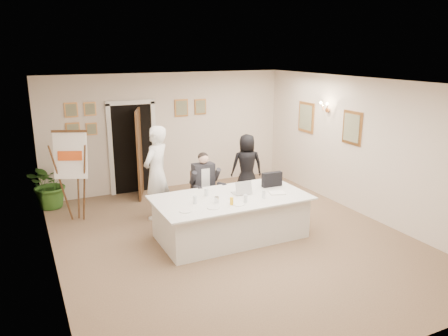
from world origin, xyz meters
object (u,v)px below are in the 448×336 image
object	(u,v)px
conference_table	(231,217)
standing_woman	(247,166)
oj_glass	(232,201)
potted_palm	(50,183)
seated_man	(204,185)
flip_chart	(74,181)
laptop	(241,186)
standing_man	(156,173)
steel_jug	(217,200)
paper_stack	(277,193)
laptop_bag	(272,179)

from	to	relation	value
conference_table	standing_woman	xyz separation A→B (m)	(1.36, 1.90, 0.34)
conference_table	oj_glass	world-z (taller)	oj_glass
potted_palm	oj_glass	xyz separation A→B (m)	(2.64, -3.48, 0.29)
seated_man	standing_woman	world-z (taller)	standing_woman
flip_chart	laptop	distance (m)	3.30
standing_man	steel_jug	distance (m)	1.77
laptop	paper_stack	distance (m)	0.68
paper_stack	steel_jug	xyz separation A→B (m)	(-1.20, 0.04, 0.04)
laptop	oj_glass	world-z (taller)	laptop
conference_table	paper_stack	xyz separation A→B (m)	(0.84, -0.22, 0.40)
seated_man	oj_glass	xyz separation A→B (m)	(-0.12, -1.46, 0.15)
seated_man	paper_stack	xyz separation A→B (m)	(0.89, -1.30, 0.10)
conference_table	steel_jug	size ratio (longest dim) A/B	25.01
standing_woman	laptop_bag	bearing A→B (deg)	94.08
paper_stack	steel_jug	distance (m)	1.21
potted_palm	laptop	size ratio (longest dim) A/B	3.25
laptop_bag	oj_glass	size ratio (longest dim) A/B	3.07
standing_woman	potted_palm	xyz separation A→B (m)	(-4.17, 1.20, -0.19)
standing_woman	potted_palm	distance (m)	4.35
oj_glass	steel_jug	bearing A→B (deg)	134.13
laptop_bag	flip_chart	bearing A→B (deg)	153.97
potted_palm	steel_jug	size ratio (longest dim) A/B	9.99
laptop_bag	oj_glass	bearing A→B (deg)	-151.19
oj_glass	steel_jug	distance (m)	0.27
conference_table	standing_man	xyz separation A→B (m)	(-0.91, 1.50, 0.56)
conference_table	standing_woman	bearing A→B (deg)	54.39
standing_man	oj_glass	bearing A→B (deg)	71.41
laptop	oj_glass	distance (m)	0.64
standing_man	steel_jug	bearing A→B (deg)	68.00
flip_chart	laptop	size ratio (longest dim) A/B	5.36
standing_man	oj_glass	world-z (taller)	standing_man
standing_man	paper_stack	distance (m)	2.46
conference_table	laptop	world-z (taller)	laptop
flip_chart	oj_glass	bearing A→B (deg)	-46.89
potted_palm	paper_stack	xyz separation A→B (m)	(3.65, -3.32, 0.24)
potted_palm	paper_stack	distance (m)	4.94
potted_palm	paper_stack	size ratio (longest dim) A/B	3.89
flip_chart	paper_stack	world-z (taller)	flip_chart
flip_chart	laptop_bag	bearing A→B (deg)	-28.04
standing_woman	flip_chart	bearing A→B (deg)	14.70
standing_man	potted_palm	world-z (taller)	standing_man
paper_stack	laptop	bearing A→B (deg)	151.78
standing_man	oj_glass	xyz separation A→B (m)	(0.74, -1.88, -0.11)
paper_stack	oj_glass	size ratio (longest dim) A/B	2.17
seated_man	standing_man	xyz separation A→B (m)	(-0.86, 0.42, 0.26)
laptop_bag	steel_jug	xyz separation A→B (m)	(-1.35, -0.39, -0.08)
laptop_bag	paper_stack	bearing A→B (deg)	-106.97
conference_table	standing_man	world-z (taller)	standing_man
standing_woman	oj_glass	world-z (taller)	standing_woman
seated_man	flip_chart	world-z (taller)	flip_chart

